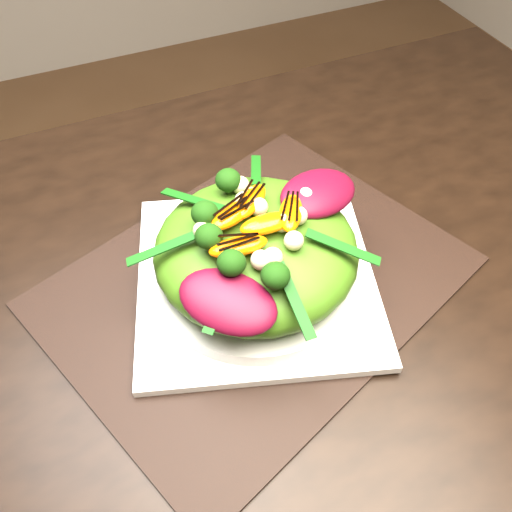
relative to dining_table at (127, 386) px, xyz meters
name	(u,v)px	position (x,y,z in m)	size (l,w,h in m)	color
dining_table	(127,386)	(0.00, 0.00, 0.00)	(1.60, 0.90, 0.75)	black
placemat	(256,281)	(0.17, 0.06, 0.02)	(0.45, 0.34, 0.00)	black
plate_base	(256,277)	(0.17, 0.06, 0.03)	(0.27, 0.27, 0.01)	white
salad_bowl	(256,270)	(0.17, 0.06, 0.04)	(0.23, 0.23, 0.02)	silver
lettuce_mound	(256,250)	(0.17, 0.06, 0.08)	(0.22, 0.22, 0.08)	#3D6412
radicchio_leaf	(318,193)	(0.25, 0.08, 0.11)	(0.10, 0.06, 0.02)	#460717
orange_segment	(245,209)	(0.17, 0.08, 0.12)	(0.06, 0.02, 0.02)	#FF6704
broccoli_floret	(183,209)	(0.11, 0.10, 0.12)	(0.04, 0.04, 0.04)	black
macadamia_nut	(299,247)	(0.20, 0.01, 0.12)	(0.02, 0.02, 0.02)	beige
balsamic_drizzle	(244,203)	(0.17, 0.08, 0.13)	(0.04, 0.00, 0.00)	black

